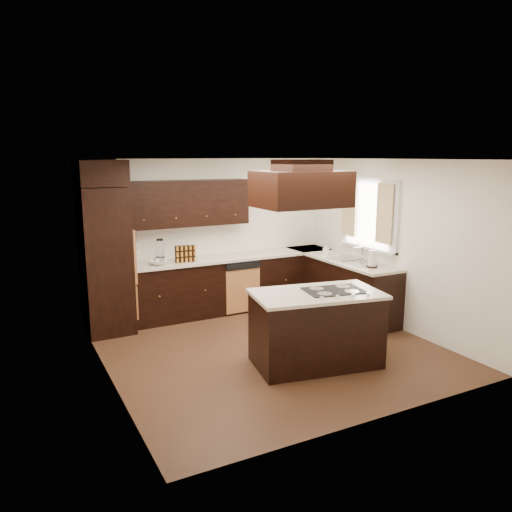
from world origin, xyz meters
The scene contains 30 objects.
floor centered at (0.00, 0.00, -0.01)m, with size 4.20×4.20×0.02m, color brown.
ceiling centered at (0.00, 0.00, 2.51)m, with size 4.20×4.20×0.02m, color white.
wall_back centered at (0.00, 2.11, 1.25)m, with size 4.20×0.02×2.50m, color white.
wall_front centered at (0.00, -2.11, 1.25)m, with size 4.20×0.02×2.50m, color white.
wall_left centered at (-2.11, 0.00, 1.25)m, with size 0.02×4.20×2.50m, color white.
wall_right centered at (2.11, 0.00, 1.25)m, with size 0.02×4.20×2.50m, color white.
oven_column centered at (-1.78, 1.71, 1.06)m, with size 0.65×0.75×2.12m, color black.
wall_oven_face centered at (-1.43, 1.71, 1.12)m, with size 0.05×0.62×0.78m, color #C67B42.
base_cabinets_back centered at (0.03, 1.80, 0.44)m, with size 2.93×0.60×0.88m, color black.
base_cabinets_right centered at (1.80, 0.90, 0.44)m, with size 0.60×2.40×0.88m, color black.
countertop_back centered at (0.03, 1.79, 0.90)m, with size 2.93×0.63×0.04m, color beige.
countertop_right centered at (1.79, 0.90, 0.90)m, with size 0.63×2.40×0.04m, color beige.
upper_cabinets centered at (-0.43, 1.93, 1.81)m, with size 2.00×0.34×0.72m, color black.
dishwasher_front centered at (0.33, 1.50, 0.40)m, with size 0.60×0.05×0.72m, color #C67B42.
window_frame centered at (2.07, 0.55, 1.65)m, with size 0.06×1.32×1.12m, color silver.
window_pane centered at (2.10, 0.55, 1.65)m, with size 0.00×1.20×1.00m, color white.
curtain_left centered at (2.01, 0.13, 1.70)m, with size 0.02×0.34×0.90m, color beige.
curtain_right centered at (2.01, 0.97, 1.70)m, with size 0.02×0.34×0.90m, color beige.
sink_rim centered at (1.80, 0.55, 0.92)m, with size 0.52×0.84×0.01m, color silver.
island centered at (0.25, -0.71, 0.44)m, with size 1.50×0.82×0.88m, color black.
island_top centered at (0.25, -0.71, 0.90)m, with size 1.55×0.87×0.04m, color beige.
cooktop centered at (0.48, -0.75, 0.93)m, with size 0.71×0.47×0.01m, color black.
range_hood centered at (0.10, -0.55, 2.16)m, with size 1.05×0.72×0.42m, color black.
hood_duct centered at (0.10, -0.55, 2.44)m, with size 0.55×0.50×0.13m, color black.
blender_base centered at (-0.94, 1.77, 0.97)m, with size 0.15×0.15×0.10m, color silver.
blender_pitcher centered at (-0.94, 1.77, 1.15)m, with size 0.13×0.13×0.26m, color silver.
spice_rack centered at (-0.57, 1.71, 1.05)m, with size 0.31×0.08×0.26m, color black.
mixing_bowl centered at (-0.98, 1.69, 0.96)m, with size 0.30×0.30×0.07m, color silver.
soap_bottle centered at (1.74, 1.21, 1.00)m, with size 0.08×0.08×0.17m, color silver.
paper_towel centered at (1.76, 0.06, 1.05)m, with size 0.12×0.12×0.26m, color silver.
Camera 1 is at (-3.09, -5.54, 2.55)m, focal length 35.00 mm.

